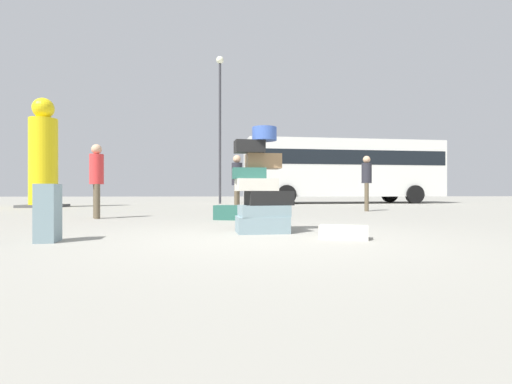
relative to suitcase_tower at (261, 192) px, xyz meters
The scene contains 12 objects.
ground_plane 0.85m from the suitcase_tower, 93.21° to the right, with size 80.00×80.00×0.00m, color gray.
suitcase_tower is the anchor object (origin of this frame).
suitcase_teal_behind_tower 2.58m from the suitcase_tower, 99.19° to the left, with size 0.80×0.37×0.31m, color #26594C.
suitcase_slate_upright_blue 2.76m from the suitcase_tower, 161.01° to the right, with size 0.23×0.33×0.69m, color gray.
suitcase_black_left_side 0.95m from the suitcase_tower, 83.70° to the left, with size 0.68×0.38×0.25m, color black.
suitcase_cream_foreground_far 1.36m from the suitcase_tower, 38.55° to the right, with size 0.60×0.30×0.17m, color beige.
person_bearded_onlooker 5.28m from the suitcase_tower, 93.51° to the left, with size 0.30×0.34×1.63m.
person_tourist_with_camera 6.87m from the suitcase_tower, 58.19° to the left, with size 0.30×0.33×1.68m.
person_passerby_in_red 4.60m from the suitcase_tower, 138.38° to the left, with size 0.30×0.32×1.64m.
yellow_dummy_statue 12.11m from the suitcase_tower, 129.26° to the left, with size 1.41×1.41×4.14m.
parked_bus 14.66m from the suitcase_tower, 69.45° to the left, with size 10.10×3.40×3.15m.
lamp_post 13.73m from the suitcase_tower, 94.80° to the left, with size 0.36×0.36×7.18m.
Camera 1 is at (-0.35, -4.94, 0.60)m, focal length 26.80 mm.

